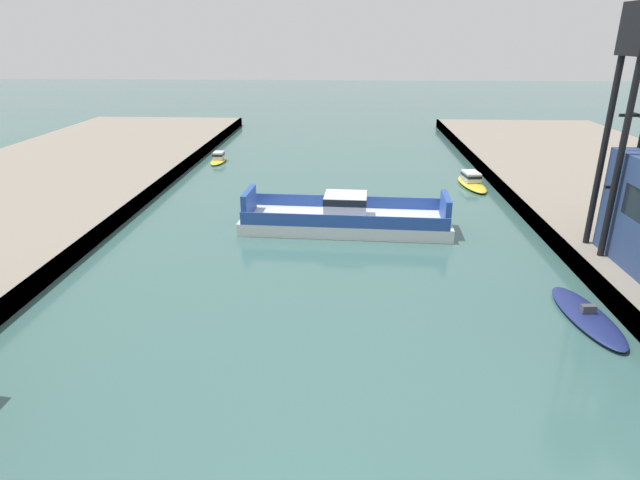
{
  "coord_description": "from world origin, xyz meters",
  "views": [
    {
      "loc": [
        1.93,
        -12.18,
        16.12
      ],
      "look_at": [
        0.0,
        24.3,
        2.0
      ],
      "focal_mm": 29.79,
      "sensor_mm": 36.0,
      "label": 1
    }
  ],
  "objects_px": {
    "moored_boat_near_right": "(587,316)",
    "chain_ferry": "(345,218)",
    "moored_boat_mid_left": "(219,158)",
    "moored_boat_near_left": "(472,181)"
  },
  "relations": [
    {
      "from": "moored_boat_near_right",
      "to": "moored_boat_mid_left",
      "type": "xyz_separation_m",
      "value": [
        -32.21,
        41.34,
        0.26
      ]
    },
    {
      "from": "chain_ferry",
      "to": "moored_boat_near_right",
      "type": "height_order",
      "value": "chain_ferry"
    },
    {
      "from": "moored_boat_near_left",
      "to": "moored_boat_near_right",
      "type": "bearing_deg",
      "value": -89.11
    },
    {
      "from": "chain_ferry",
      "to": "moored_boat_mid_left",
      "type": "height_order",
      "value": "chain_ferry"
    },
    {
      "from": "moored_boat_near_left",
      "to": "moored_boat_near_right",
      "type": "relative_size",
      "value": 0.94
    },
    {
      "from": "moored_boat_near_left",
      "to": "moored_boat_near_right",
      "type": "height_order",
      "value": "moored_boat_near_left"
    },
    {
      "from": "moored_boat_near_left",
      "to": "moored_boat_mid_left",
      "type": "xyz_separation_m",
      "value": [
        -31.74,
        10.75,
        -0.08
      ]
    },
    {
      "from": "chain_ferry",
      "to": "moored_boat_near_right",
      "type": "relative_size",
      "value": 2.29
    },
    {
      "from": "moored_boat_near_left",
      "to": "moored_boat_mid_left",
      "type": "relative_size",
      "value": 1.46
    },
    {
      "from": "moored_boat_near_right",
      "to": "chain_ferry",
      "type": "bearing_deg",
      "value": 133.64
    }
  ]
}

